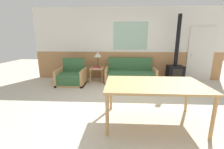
{
  "coord_description": "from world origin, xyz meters",
  "views": [
    {
      "loc": [
        -0.28,
        -3.23,
        1.57
      ],
      "look_at": [
        -0.51,
        1.07,
        0.53
      ],
      "focal_mm": 24.0,
      "sensor_mm": 36.0,
      "label": 1
    }
  ],
  "objects_px": {
    "side_table": "(97,70)",
    "dining_table": "(154,87)",
    "couch": "(130,75)",
    "table_lamp": "(98,55)",
    "wood_stove": "(175,67)",
    "armchair": "(72,77)"
  },
  "relations": [
    {
      "from": "armchair",
      "to": "table_lamp",
      "type": "bearing_deg",
      "value": 21.69
    },
    {
      "from": "couch",
      "to": "side_table",
      "type": "relative_size",
      "value": 3.51
    },
    {
      "from": "dining_table",
      "to": "armchair",
      "type": "bearing_deg",
      "value": 135.05
    },
    {
      "from": "table_lamp",
      "to": "wood_stove",
      "type": "height_order",
      "value": "wood_stove"
    },
    {
      "from": "table_lamp",
      "to": "armchair",
      "type": "bearing_deg",
      "value": -150.12
    },
    {
      "from": "couch",
      "to": "dining_table",
      "type": "distance_m",
      "value": 2.77
    },
    {
      "from": "side_table",
      "to": "table_lamp",
      "type": "distance_m",
      "value": 0.56
    },
    {
      "from": "wood_stove",
      "to": "dining_table",
      "type": "bearing_deg",
      "value": -116.38
    },
    {
      "from": "armchair",
      "to": "wood_stove",
      "type": "relative_size",
      "value": 0.4
    },
    {
      "from": "side_table",
      "to": "dining_table",
      "type": "bearing_deg",
      "value": -61.39
    },
    {
      "from": "couch",
      "to": "table_lamp",
      "type": "xyz_separation_m",
      "value": [
        -1.2,
        0.07,
        0.73
      ]
    },
    {
      "from": "couch",
      "to": "table_lamp",
      "type": "bearing_deg",
      "value": 176.46
    },
    {
      "from": "couch",
      "to": "wood_stove",
      "type": "height_order",
      "value": "wood_stove"
    },
    {
      "from": "table_lamp",
      "to": "dining_table",
      "type": "distance_m",
      "value": 3.16
    },
    {
      "from": "side_table",
      "to": "dining_table",
      "type": "height_order",
      "value": "dining_table"
    },
    {
      "from": "table_lamp",
      "to": "dining_table",
      "type": "bearing_deg",
      "value": -62.58
    },
    {
      "from": "wood_stove",
      "to": "table_lamp",
      "type": "bearing_deg",
      "value": 178.01
    },
    {
      "from": "couch",
      "to": "wood_stove",
      "type": "xyz_separation_m",
      "value": [
        1.59,
        -0.02,
        0.32
      ]
    },
    {
      "from": "table_lamp",
      "to": "couch",
      "type": "bearing_deg",
      "value": -3.54
    },
    {
      "from": "armchair",
      "to": "side_table",
      "type": "distance_m",
      "value": 0.94
    },
    {
      "from": "side_table",
      "to": "dining_table",
      "type": "distance_m",
      "value": 3.1
    },
    {
      "from": "side_table",
      "to": "wood_stove",
      "type": "distance_m",
      "value": 2.82
    }
  ]
}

